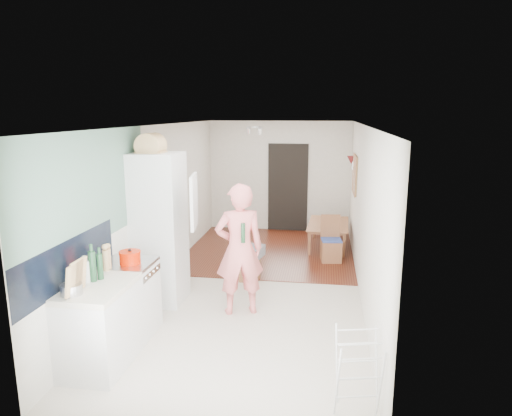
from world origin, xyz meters
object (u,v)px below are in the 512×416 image
(dining_table, at_px, (329,237))
(stool, at_px, (250,268))
(person, at_px, (239,238))
(dining_chair, at_px, (331,239))
(drying_rack, at_px, (358,373))

(dining_table, relative_size, stool, 3.03)
(person, xyz_separation_m, stool, (-0.07, 1.22, -0.86))
(person, bearing_deg, dining_chair, -137.67)
(person, height_order, drying_rack, person)
(dining_chair, height_order, drying_rack, dining_chair)
(person, relative_size, drying_rack, 2.81)
(dining_table, height_order, dining_chair, dining_chair)
(person, xyz_separation_m, drying_rack, (1.45, -1.91, -0.68))
(dining_table, distance_m, drying_rack, 5.19)
(person, distance_m, stool, 1.49)
(person, bearing_deg, stool, -106.78)
(drying_rack, bearing_deg, dining_chair, 79.95)
(person, distance_m, dining_chair, 2.75)
(dining_table, distance_m, stool, 2.42)
(person, bearing_deg, drying_rack, 107.37)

